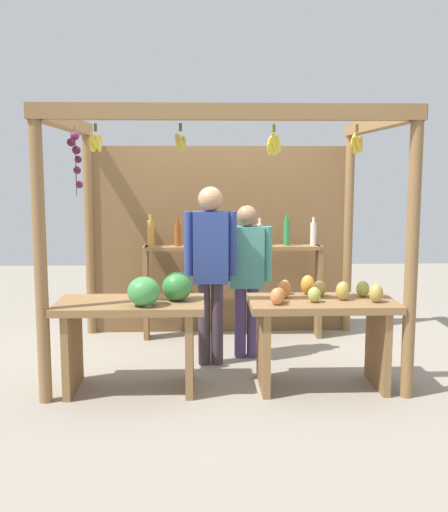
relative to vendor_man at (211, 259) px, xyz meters
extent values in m
plane|color=gray|center=(0.12, 0.14, -0.99)|extent=(12.00, 12.00, 0.00)
cylinder|color=olive|center=(-1.31, -0.90, 0.15)|extent=(0.10, 0.10, 2.29)
cylinder|color=olive|center=(1.55, -0.90, 0.15)|extent=(0.10, 0.10, 2.29)
cylinder|color=olive|center=(-1.31, 1.18, 0.15)|extent=(0.10, 0.10, 2.29)
cylinder|color=olive|center=(1.55, 1.18, 0.15)|extent=(0.10, 0.10, 2.29)
cube|color=olive|center=(0.12, -0.90, 1.23)|extent=(2.95, 0.12, 0.12)
cube|color=olive|center=(-1.31, 0.14, 1.23)|extent=(0.12, 2.18, 0.12)
cube|color=olive|center=(1.55, 0.14, 1.23)|extent=(0.12, 2.18, 0.12)
cube|color=brown|center=(0.12, 1.20, 0.03)|extent=(2.85, 0.04, 2.06)
cylinder|color=brown|center=(-0.88, -0.80, 1.12)|extent=(0.02, 0.02, 0.06)
ellipsoid|color=yellow|center=(-0.85, -0.81, 0.99)|extent=(0.04, 0.08, 0.13)
ellipsoid|color=yellow|center=(-0.85, -0.78, 1.01)|extent=(0.06, 0.06, 0.13)
ellipsoid|color=yellow|center=(-0.88, -0.77, 1.00)|extent=(0.07, 0.04, 0.13)
ellipsoid|color=yellow|center=(-0.90, -0.79, 1.00)|extent=(0.05, 0.07, 0.13)
ellipsoid|color=yellow|center=(-0.91, -0.81, 1.00)|extent=(0.04, 0.06, 0.13)
ellipsoid|color=yellow|center=(-0.89, -0.84, 1.03)|extent=(0.08, 0.05, 0.13)
ellipsoid|color=yellow|center=(-0.86, -0.82, 1.01)|extent=(0.06, 0.06, 0.13)
cylinder|color=brown|center=(0.48, -0.76, 1.12)|extent=(0.02, 0.02, 0.06)
ellipsoid|color=yellow|center=(0.50, -0.76, 0.99)|extent=(0.04, 0.07, 0.14)
ellipsoid|color=yellow|center=(0.50, -0.74, 0.98)|extent=(0.07, 0.07, 0.15)
ellipsoid|color=yellow|center=(0.48, -0.74, 1.01)|extent=(0.08, 0.04, 0.14)
ellipsoid|color=yellow|center=(0.46, -0.74, 1.01)|extent=(0.08, 0.07, 0.15)
ellipsoid|color=yellow|center=(0.45, -0.76, 0.98)|extent=(0.04, 0.06, 0.14)
ellipsoid|color=yellow|center=(0.46, -0.78, 0.99)|extent=(0.05, 0.06, 0.15)
ellipsoid|color=yellow|center=(0.48, -0.81, 1.02)|extent=(0.06, 0.04, 0.14)
ellipsoid|color=yellow|center=(0.51, -0.79, 1.00)|extent=(0.06, 0.06, 0.15)
cylinder|color=brown|center=(1.12, -0.77, 1.12)|extent=(0.02, 0.02, 0.06)
ellipsoid|color=gold|center=(1.15, -0.77, 1.00)|extent=(0.04, 0.08, 0.14)
ellipsoid|color=gold|center=(1.13, -0.74, 0.99)|extent=(0.08, 0.05, 0.15)
ellipsoid|color=gold|center=(1.10, -0.75, 1.02)|extent=(0.07, 0.08, 0.15)
ellipsoid|color=gold|center=(1.10, -0.79, 0.99)|extent=(0.06, 0.06, 0.15)
ellipsoid|color=gold|center=(1.13, -0.80, 1.00)|extent=(0.09, 0.06, 0.14)
cylinder|color=brown|center=(-0.24, -0.85, 1.12)|extent=(0.02, 0.02, 0.06)
ellipsoid|color=gold|center=(-0.21, -0.85, 1.00)|extent=(0.04, 0.06, 0.12)
ellipsoid|color=gold|center=(-0.23, -0.81, 1.00)|extent=(0.06, 0.04, 0.12)
ellipsoid|color=gold|center=(-0.25, -0.83, 1.02)|extent=(0.06, 0.06, 0.12)
ellipsoid|color=gold|center=(-0.26, -0.86, 1.03)|extent=(0.06, 0.07, 0.12)
ellipsoid|color=gold|center=(-0.23, -0.88, 1.00)|extent=(0.07, 0.04, 0.12)
cylinder|color=#4C422D|center=(-1.08, -0.56, 0.88)|extent=(0.01, 0.01, 0.55)
sphere|color=#601E42|center=(-1.08, -0.56, 1.07)|extent=(0.07, 0.07, 0.07)
sphere|color=#47142D|center=(-1.11, -0.57, 1.02)|extent=(0.07, 0.07, 0.07)
sphere|color=#47142D|center=(-1.07, -0.56, 0.96)|extent=(0.07, 0.07, 0.07)
sphere|color=#47142D|center=(-1.07, -0.54, 0.89)|extent=(0.06, 0.06, 0.06)
sphere|color=#511938|center=(-1.07, -0.55, 0.80)|extent=(0.06, 0.06, 0.06)
sphere|color=#511938|center=(-1.07, -0.56, 0.80)|extent=(0.06, 0.06, 0.06)
sphere|color=#601E42|center=(-1.06, -0.56, 0.69)|extent=(0.06, 0.06, 0.06)
cube|color=olive|center=(-0.66, -0.64, -0.28)|extent=(1.20, 0.64, 0.06)
cube|color=olive|center=(-1.14, -0.64, -0.65)|extent=(0.06, 0.58, 0.68)
cube|color=olive|center=(-0.18, -0.64, -0.65)|extent=(0.06, 0.58, 0.68)
ellipsoid|color=#429347|center=(-0.54, -0.82, -0.14)|extent=(0.26, 0.26, 0.23)
ellipsoid|color=#38843D|center=(-0.28, -0.63, -0.14)|extent=(0.34, 0.34, 0.24)
cylinder|color=white|center=(-0.52, -0.82, -0.21)|extent=(0.07, 0.07, 0.09)
cube|color=olive|center=(0.91, -0.64, -0.28)|extent=(1.20, 0.64, 0.06)
cube|color=olive|center=(0.43, -0.64, -0.65)|extent=(0.06, 0.58, 0.68)
cube|color=olive|center=(1.38, -0.64, -0.65)|extent=(0.06, 0.58, 0.68)
ellipsoid|color=#A8B24C|center=(1.27, -0.52, -0.19)|extent=(0.12, 0.12, 0.13)
ellipsoid|color=#B79E47|center=(0.91, -0.49, -0.19)|extent=(0.12, 0.12, 0.13)
ellipsoid|color=gold|center=(0.83, -0.40, -0.17)|extent=(0.16, 0.16, 0.17)
ellipsoid|color=#A8B24C|center=(0.82, -0.73, -0.19)|extent=(0.11, 0.11, 0.13)
ellipsoid|color=#CC7038|center=(0.60, -0.56, -0.18)|extent=(0.17, 0.17, 0.15)
ellipsoid|color=#CC7038|center=(0.54, -0.72, -0.19)|extent=(0.14, 0.14, 0.12)
ellipsoid|color=#B79E47|center=(1.07, -0.65, -0.18)|extent=(0.12, 0.12, 0.16)
ellipsoid|color=#B79E47|center=(0.63, -0.40, -0.19)|extent=(0.13, 0.13, 0.13)
ellipsoid|color=#E07F47|center=(0.51, -0.82, -0.19)|extent=(0.15, 0.15, 0.14)
ellipsoid|color=#B79E47|center=(1.32, -0.75, -0.18)|extent=(0.16, 0.16, 0.15)
cube|color=olive|center=(-0.68, 0.92, -0.49)|extent=(0.05, 0.20, 1.00)
cube|color=olive|center=(1.18, 0.92, -0.49)|extent=(0.05, 0.20, 1.00)
cube|color=olive|center=(0.25, 0.92, -0.01)|extent=(1.85, 0.22, 0.04)
cylinder|color=gold|center=(-0.62, 0.92, 0.14)|extent=(0.07, 0.07, 0.28)
cylinder|color=gold|center=(-0.62, 0.92, 0.31)|extent=(0.03, 0.03, 0.06)
cylinder|color=#994C1E|center=(-0.33, 0.92, 0.12)|extent=(0.07, 0.07, 0.23)
cylinder|color=#994C1E|center=(-0.33, 0.92, 0.27)|extent=(0.03, 0.03, 0.06)
cylinder|color=gold|center=(-0.04, 0.92, 0.13)|extent=(0.07, 0.07, 0.24)
cylinder|color=gold|center=(-0.04, 0.92, 0.27)|extent=(0.03, 0.03, 0.06)
cylinder|color=#994C1E|center=(0.26, 0.92, 0.13)|extent=(0.06, 0.06, 0.25)
cylinder|color=#994C1E|center=(0.26, 0.92, 0.29)|extent=(0.03, 0.03, 0.06)
cylinder|color=silver|center=(0.54, 0.92, 0.12)|extent=(0.06, 0.06, 0.23)
cylinder|color=silver|center=(0.54, 0.92, 0.27)|extent=(0.03, 0.03, 0.06)
cylinder|color=#338C4C|center=(0.82, 0.92, 0.14)|extent=(0.06, 0.06, 0.27)
cylinder|color=#338C4C|center=(0.82, 0.92, 0.31)|extent=(0.03, 0.03, 0.06)
cylinder|color=silver|center=(1.11, 0.92, 0.13)|extent=(0.06, 0.06, 0.24)
cylinder|color=silver|center=(1.11, 0.92, 0.28)|extent=(0.03, 0.03, 0.06)
cylinder|color=#463745|center=(-0.06, 0.00, -0.61)|extent=(0.11, 0.11, 0.77)
cylinder|color=#463745|center=(0.06, 0.00, -0.61)|extent=(0.11, 0.11, 0.77)
cube|color=#2D428C|center=(0.00, 0.00, 0.11)|extent=(0.32, 0.19, 0.65)
cylinder|color=#2D428C|center=(-0.20, 0.00, 0.14)|extent=(0.08, 0.08, 0.59)
cylinder|color=#2D428C|center=(0.20, 0.00, 0.14)|extent=(0.08, 0.08, 0.59)
sphere|color=tan|center=(0.00, 0.00, 0.54)|extent=(0.22, 0.22, 0.22)
cylinder|color=#4D386E|center=(0.29, 0.22, -0.65)|extent=(0.11, 0.11, 0.69)
cylinder|color=#4D386E|center=(0.41, 0.22, -0.65)|extent=(0.11, 0.11, 0.69)
cube|color=teal|center=(0.35, 0.22, -0.01)|extent=(0.32, 0.19, 0.58)
cylinder|color=teal|center=(0.15, 0.22, 0.01)|extent=(0.08, 0.08, 0.52)
cylinder|color=teal|center=(0.55, 0.22, 0.01)|extent=(0.08, 0.08, 0.52)
sphere|color=#997051|center=(0.35, 0.22, 0.38)|extent=(0.20, 0.20, 0.20)
camera|label=1|loc=(-0.09, -5.58, 0.80)|focal=43.35mm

